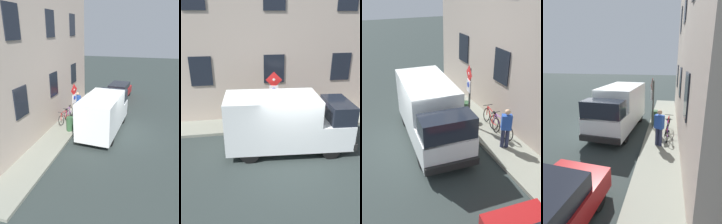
% 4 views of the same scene
% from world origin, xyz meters
% --- Properties ---
extents(ground_plane, '(80.00, 80.00, 0.00)m').
position_xyz_m(ground_plane, '(0.00, 0.00, 0.00)').
color(ground_plane, '#293230').
extents(sidewalk_slab, '(1.68, 15.72, 0.14)m').
position_xyz_m(sidewalk_slab, '(3.53, 0.00, 0.07)').
color(sidewalk_slab, gray).
rests_on(sidewalk_slab, ground_plane).
extents(building_facade, '(0.75, 13.72, 8.97)m').
position_xyz_m(building_facade, '(4.72, 0.00, 4.49)').
color(building_facade, '#BAA898').
rests_on(building_facade, ground_plane).
extents(sign_post_stacked, '(0.19, 0.56, 2.79)m').
position_xyz_m(sign_post_stacked, '(2.91, 0.26, 2.02)').
color(sign_post_stacked, '#474C47').
rests_on(sign_post_stacked, sidewalk_slab).
extents(delivery_van, '(2.38, 5.46, 2.50)m').
position_xyz_m(delivery_van, '(1.00, 0.08, 1.33)').
color(delivery_van, white).
rests_on(delivery_van, ground_plane).
extents(bicycle_purple, '(0.46, 1.71, 0.89)m').
position_xyz_m(bicycle_purple, '(3.82, -1.10, 0.51)').
color(bicycle_purple, black).
rests_on(bicycle_purple, sidewalk_slab).
extents(bicycle_red, '(0.47, 1.72, 0.89)m').
position_xyz_m(bicycle_red, '(3.82, -0.32, 0.51)').
color(bicycle_red, black).
rests_on(bicycle_red, sidewalk_slab).
extents(pedestrian, '(0.48, 0.42, 1.72)m').
position_xyz_m(pedestrian, '(3.43, -1.98, 1.07)').
color(pedestrian, '#262B47').
rests_on(pedestrian, sidewalk_slab).
extents(litter_bin, '(0.44, 0.44, 0.90)m').
position_xyz_m(litter_bin, '(3.05, 0.80, 0.59)').
color(litter_bin, '#2D5133').
rests_on(litter_bin, sidewalk_slab).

